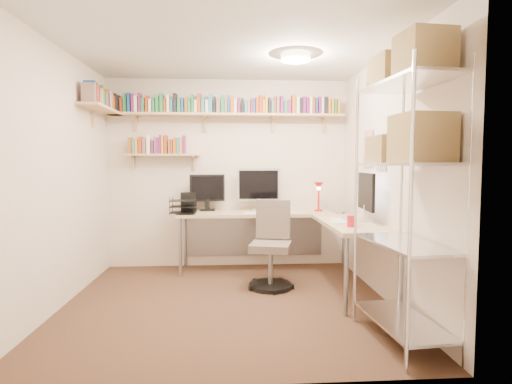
% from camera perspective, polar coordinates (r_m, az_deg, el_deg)
% --- Properties ---
extents(ground, '(3.20, 3.20, 0.00)m').
position_cam_1_polar(ground, '(4.13, -4.06, -15.50)').
color(ground, '#41281C').
rests_on(ground, ground).
extents(room_shell, '(3.24, 3.04, 2.52)m').
position_cam_1_polar(room_shell, '(3.90, -4.11, 6.48)').
color(room_shell, beige).
rests_on(room_shell, ground).
extents(wall_shelves, '(3.12, 1.09, 0.80)m').
position_cam_1_polar(wall_shelves, '(5.25, -8.78, 11.04)').
color(wall_shelves, '#DCB17C').
rests_on(wall_shelves, ground).
extents(corner_desk, '(2.35, 1.99, 1.33)m').
position_cam_1_polar(corner_desk, '(4.92, 1.74, -3.27)').
color(corner_desk, tan).
rests_on(corner_desk, ground).
extents(office_chair, '(0.52, 0.54, 0.97)m').
position_cam_1_polar(office_chair, '(4.53, 2.21, -8.37)').
color(office_chair, black).
rests_on(office_chair, ground).
extents(wire_rack, '(0.52, 0.94, 2.29)m').
position_cam_1_polar(wire_rack, '(3.21, 21.04, 8.34)').
color(wire_rack, silver).
rests_on(wire_rack, ground).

